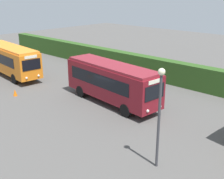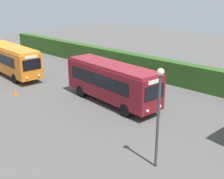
% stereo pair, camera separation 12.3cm
% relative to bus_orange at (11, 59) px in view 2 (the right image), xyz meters
% --- Properties ---
extents(ground_plane, '(87.52, 87.52, 0.00)m').
position_rel_bus_orange_xyz_m(ground_plane, '(13.80, 1.37, -1.86)').
color(ground_plane, '#514F4C').
extents(bus_orange, '(9.64, 3.04, 3.23)m').
position_rel_bus_orange_xyz_m(bus_orange, '(0.00, 0.00, 0.00)').
color(bus_orange, orange).
rests_on(bus_orange, ground_plane).
extents(bus_maroon, '(9.35, 3.24, 3.28)m').
position_rel_bus_orange_xyz_m(bus_maroon, '(13.34, 1.59, 0.03)').
color(bus_maroon, maroon).
rests_on(bus_maroon, ground_plane).
extents(hedge_row, '(55.76, 1.17, 2.25)m').
position_rel_bus_orange_xyz_m(hedge_row, '(13.80, 9.57, -0.73)').
color(hedge_row, '#2C4F1D').
rests_on(hedge_row, ground_plane).
extents(traffic_cone, '(0.36, 0.36, 0.60)m').
position_rel_bus_orange_xyz_m(traffic_cone, '(6.05, -3.06, -1.56)').
color(traffic_cone, orange).
rests_on(traffic_cone, ground_plane).
extents(lamppost, '(0.36, 0.36, 5.36)m').
position_rel_bus_orange_xyz_m(lamppost, '(21.37, -3.44, 1.51)').
color(lamppost, '#38383D').
rests_on(lamppost, ground_plane).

